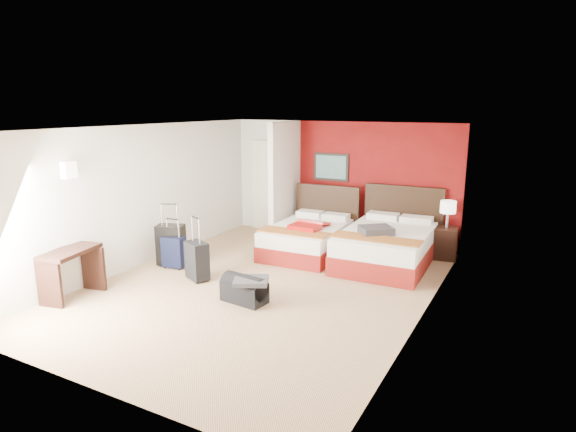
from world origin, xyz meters
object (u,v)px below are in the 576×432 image
Objects in this scene: nightstand at (445,243)px; suitcase_navy at (174,253)px; bed_right at (386,248)px; duffel_bag at (244,291)px; red_suitcase_open at (309,225)px; suitcase_black at (171,246)px; suitcase_charcoal at (197,262)px; bed_left at (307,240)px; desk at (72,274)px; table_lamp at (448,214)px.

suitcase_navy is (-4.14, -2.81, -0.03)m from nightstand.
duffel_bag is at bearing -118.77° from bed_right.
red_suitcase_open is 2.58m from nightstand.
suitcase_black is at bearing 165.90° from duffel_bag.
bed_right is 3.79m from suitcase_navy.
duffel_bag is (1.18, -0.40, -0.14)m from suitcase_charcoal.
nightstand is at bearing 19.36° from bed_left.
bed_left is 4.20m from desk.
suitcase_navy is (-3.26, -1.93, -0.05)m from bed_right.
red_suitcase_open is at bearing -155.24° from table_lamp.
bed_right is 1.36m from table_lamp.
suitcase_charcoal is at bearing -145.37° from nightstand.
duffel_bag is at bearing -130.11° from nightstand.
nightstand is 5.07m from suitcase_black.
red_suitcase_open reaches higher than duffel_bag.
table_lamp is at bearing 11.73° from suitcase_black.
nightstand is at bearing 11.73° from suitcase_black.
suitcase_charcoal is 0.93× the size of duffel_bag.
bed_right is 2.34× the size of desk.
duffel_bag is (2.07, -0.78, -0.19)m from suitcase_black.
suitcase_navy is (-1.72, -1.84, -0.01)m from bed_left.
bed_left is 2.55m from duffel_bag.
table_lamp reaches higher than suitcase_navy.
bed_right is 3.45× the size of suitcase_charcoal.
red_suitcase_open is at bearing 87.49° from suitcase_charcoal.
nightstand is (2.42, 0.97, 0.02)m from bed_left.
table_lamp reaches higher than suitcase_black.
table_lamp is at bearing 0.00° from nightstand.
suitcase_charcoal reaches higher than duffel_bag.
nightstand is 0.66× the size of desk.
suitcase_black is (-3.40, -1.84, 0.04)m from bed_right.
table_lamp is 6.48m from desk.
desk is at bearing -148.54° from duffel_bag.
table_lamp reaches higher than suitcase_charcoal.
bed_right is at bearing -142.87° from nightstand.
table_lamp is 5.04m from suitcase_navy.
bed_left is 2.61m from nightstand.
nightstand reaches higher than duffel_bag.
suitcase_navy is at bearing 65.52° from desk.
table_lamp is 5.10m from suitcase_black.
table_lamp is at bearing 67.68° from suitcase_charcoal.
bed_left is at bearing 101.39° from duffel_bag.
table_lamp is 0.83× the size of suitcase_charcoal.
suitcase_black is 0.97m from suitcase_charcoal.
table_lamp reaches higher than bed_right.
suitcase_navy is (-0.75, 0.29, -0.04)m from suitcase_charcoal.
bed_right reaches higher than nightstand.
suitcase_charcoal is at bearing -137.48° from table_lamp.
nightstand is at bearing 67.68° from suitcase_charcoal.
table_lamp is 0.95× the size of suitcase_navy.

